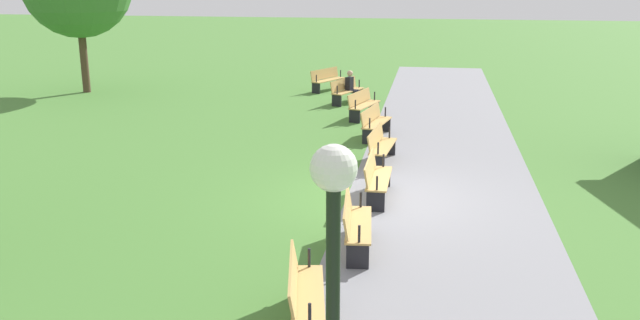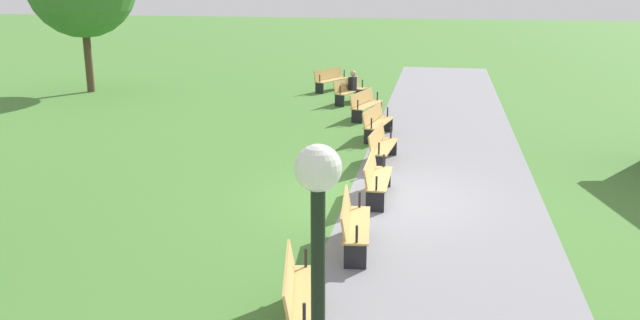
% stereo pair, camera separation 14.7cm
% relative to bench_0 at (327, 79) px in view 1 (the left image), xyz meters
% --- Properties ---
extents(ground_plane, '(120.00, 120.00, 0.00)m').
position_rel_bench_0_xyz_m(ground_plane, '(13.47, 3.27, -0.48)').
color(ground_plane, '#477A33').
extents(path_paving, '(42.67, 4.16, 0.01)m').
position_rel_bench_0_xyz_m(path_paving, '(13.47, 4.66, -0.47)').
color(path_paving, gray).
rests_on(path_paving, ground).
extents(bench_0, '(1.85, 1.25, 0.89)m').
position_rel_bench_0_xyz_m(bench_0, '(0.00, 0.00, 0.00)').
color(bench_0, tan).
rests_on(bench_0, ground).
extents(bench_1, '(1.88, 1.11, 0.89)m').
position_rel_bench_0_xyz_m(bench_1, '(2.55, 1.14, 0.00)').
color(bench_1, tan).
rests_on(bench_1, ground).
extents(bench_2, '(1.89, 0.96, 0.89)m').
position_rel_bench_0_xyz_m(bench_2, '(5.19, 2.03, 0.00)').
color(bench_2, tan).
rests_on(bench_2, ground).
extents(bench_3, '(1.89, 0.81, 0.89)m').
position_rel_bench_0_xyz_m(bench_3, '(7.91, 2.68, 0.00)').
color(bench_3, tan).
rests_on(bench_3, ground).
extents(bench_4, '(1.87, 0.64, 0.89)m').
position_rel_bench_0_xyz_m(bench_4, '(10.68, 3.07, 0.00)').
color(bench_4, tan).
rests_on(bench_4, ground).
extents(bench_5, '(1.83, 0.47, 0.89)m').
position_rel_bench_0_xyz_m(bench_5, '(13.47, 3.20, 0.00)').
color(bench_5, tan).
rests_on(bench_5, ground).
extents(bench_6, '(1.87, 0.64, 0.89)m').
position_rel_bench_0_xyz_m(bench_6, '(16.26, 3.07, 0.00)').
color(bench_6, tan).
rests_on(bench_6, ground).
extents(bench_7, '(1.89, 0.81, 0.89)m').
position_rel_bench_0_xyz_m(bench_7, '(19.03, 2.68, 0.00)').
color(bench_7, tan).
rests_on(bench_7, ground).
extents(person_seated, '(0.47, 0.59, 1.20)m').
position_rel_bench_0_xyz_m(person_seated, '(2.47, 1.32, 0.16)').
color(person_seated, black).
rests_on(person_seated, ground).
extents(lamp_post, '(0.32, 0.32, 3.62)m').
position_rel_bench_0_xyz_m(lamp_post, '(23.04, 3.69, 2.08)').
color(lamp_post, black).
rests_on(lamp_post, ground).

